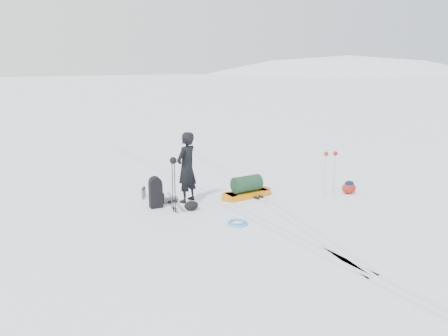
{
  "coord_description": "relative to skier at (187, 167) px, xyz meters",
  "views": [
    {
      "loc": [
        -5.14,
        -9.75,
        3.66
      ],
      "look_at": [
        0.01,
        -0.13,
        0.95
      ],
      "focal_mm": 35.0,
      "sensor_mm": 36.0,
      "label": 1
    }
  ],
  "objects": [
    {
      "name": "stuff_sack",
      "position": [
        -0.18,
        -0.68,
        -0.82
      ],
      "size": [
        0.41,
        0.34,
        0.23
      ],
      "rotation": [
        0.0,
        0.0,
        0.21
      ],
      "color": "black",
      "rests_on": "ground"
    },
    {
      "name": "touring_skis_white",
      "position": [
        1.8,
        -0.7,
        -0.92
      ],
      "size": [
        0.69,
        1.67,
        0.06
      ],
      "rotation": [
        0.0,
        0.0,
        -1.3
      ],
      "color": "silver",
      "rests_on": "ground"
    },
    {
      "name": "touring_skis_grey",
      "position": [
        -0.38,
        0.1,
        -0.92
      ],
      "size": [
        0.48,
        1.74,
        0.06
      ],
      "rotation": [
        0.0,
        0.0,
        1.44
      ],
      "color": "#999DA1",
      "rests_on": "ground"
    },
    {
      "name": "expedition_rucksack",
      "position": [
        -0.83,
        -0.04,
        -0.56
      ],
      "size": [
        0.85,
        0.48,
        0.81
      ],
      "rotation": [
        0.0,
        0.0,
        -0.08
      ],
      "color": "black",
      "rests_on": "ground"
    },
    {
      "name": "ground",
      "position": [
        0.79,
        -0.45,
        -0.93
      ],
      "size": [
        200.0,
        200.0,
        0.0
      ],
      "primitive_type": "plane",
      "color": "white",
      "rests_on": "ground"
    },
    {
      "name": "small_daypack",
      "position": [
        4.3,
        -1.49,
        -0.76
      ],
      "size": [
        0.51,
        0.44,
        0.37
      ],
      "rotation": [
        0.0,
        0.0,
        -0.33
      ],
      "color": "maroon",
      "rests_on": "ground"
    },
    {
      "name": "rope_coil",
      "position": [
        0.37,
        -2.04,
        -0.9
      ],
      "size": [
        0.49,
        0.49,
        0.06
      ],
      "rotation": [
        0.0,
        0.0,
        0.01
      ],
      "color": "#58ADD7",
      "rests_on": "ground"
    },
    {
      "name": "pulk_sled",
      "position": [
        1.6,
        -0.39,
        -0.71
      ],
      "size": [
        1.57,
        0.56,
        0.59
      ],
      "rotation": [
        0.0,
        0.0,
        0.05
      ],
      "color": "orange",
      "rests_on": "ground"
    },
    {
      "name": "snow_hill_backdrop",
      "position": [
        63.48,
        83.57,
        -69.95
      ],
      "size": [
        359.5,
        192.0,
        162.45
      ],
      "color": "white",
      "rests_on": "ground"
    },
    {
      "name": "ski_tracks",
      "position": [
        1.4,
        0.42,
        -0.93
      ],
      "size": [
        3.38,
        17.97,
        0.01
      ],
      "color": "silver",
      "rests_on": "ground"
    },
    {
      "name": "skier",
      "position": [
        0.0,
        0.0,
        0.0
      ],
      "size": [
        0.81,
        0.73,
        1.87
      ],
      "primitive_type": "imported",
      "rotation": [
        0.0,
        0.0,
        3.67
      ],
      "color": "black",
      "rests_on": "ground"
    },
    {
      "name": "thermos_pair",
      "position": [
        -0.92,
        0.83,
        -0.79
      ],
      "size": [
        0.2,
        0.31,
        0.31
      ],
      "rotation": [
        0.0,
        0.0,
        0.33
      ],
      "color": "slate",
      "rests_on": "ground"
    },
    {
      "name": "ski_poles_black",
      "position": [
        -0.61,
        -0.63,
        0.21
      ],
      "size": [
        0.17,
        0.2,
        1.4
      ],
      "rotation": [
        0.0,
        0.0,
        -0.3
      ],
      "color": "black",
      "rests_on": "ground"
    },
    {
      "name": "ski_poles_silver",
      "position": [
        3.69,
        -1.34,
        0.11
      ],
      "size": [
        0.39,
        0.2,
        1.24
      ],
      "rotation": [
        0.0,
        0.0,
        -0.11
      ],
      "color": "silver",
      "rests_on": "ground"
    }
  ]
}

